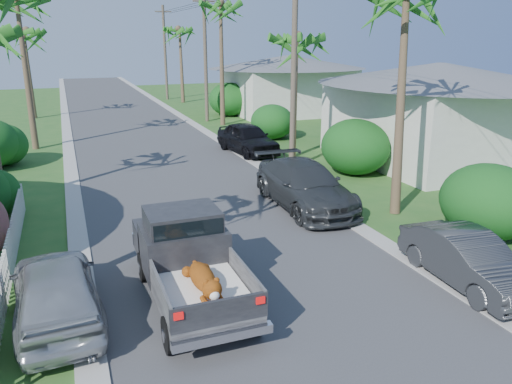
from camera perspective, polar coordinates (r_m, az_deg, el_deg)
name	(u,v)px	position (r m, az deg, el deg)	size (l,w,h in m)	color
ground	(310,337)	(10.83, 6.16, -16.13)	(120.00, 120.00, 0.00)	#295921
road	(137,133)	(33.80, -13.44, 6.62)	(8.00, 100.00, 0.02)	#38383A
curb_left	(67,137)	(33.52, -20.77, 5.92)	(0.60, 100.00, 0.06)	#A5A39E
curb_right	(201,128)	(34.60, -6.34, 7.25)	(0.60, 100.00, 0.06)	#A5A39E
pickup_truck	(186,255)	(12.04, -7.96, -7.11)	(1.98, 5.12, 2.06)	black
parked_car_rn	(468,260)	(13.56, 23.03, -7.15)	(1.39, 4.00, 1.32)	#2E3033
parked_car_rm	(305,186)	(18.20, 5.57, 0.74)	(2.25, 5.54, 1.61)	#2F3234
parked_car_rf	(248,139)	(26.80, -0.97, 6.13)	(1.88, 4.67, 1.59)	black
parked_car_ln	(56,290)	(11.74, -21.91, -10.36)	(1.76, 4.37, 1.49)	#A0A2A6
palm_l_d	(23,31)	(42.07, -25.05, 16.34)	(4.40, 4.40, 7.70)	brown
palm_r_b	(296,38)	(25.43, 4.55, 17.17)	(4.40, 4.40, 7.20)	brown
palm_r_c	(221,4)	(35.64, -4.08, 20.64)	(4.40, 4.40, 9.40)	brown
palm_r_d	(180,29)	(49.20, -8.71, 17.92)	(4.40, 4.40, 8.00)	brown
shrub_r_a	(489,201)	(16.86, 25.07, -0.96)	(2.80, 3.08, 2.30)	#134519
shrub_r_b	(355,147)	(22.98, 11.28, 5.09)	(3.00, 3.30, 2.50)	#134519
shrub_r_c	(272,122)	(30.76, 1.85, 8.04)	(2.60, 2.86, 2.10)	#134519
shrub_r_d	(229,99)	(40.20, -3.07, 10.53)	(3.20, 3.52, 2.60)	#134519
picket_fence	(10,255)	(14.66, -26.30, -6.44)	(0.10, 11.00, 1.00)	white
house_right_near	(436,116)	(26.67, 19.88, 8.17)	(8.00, 9.00, 4.80)	silver
house_right_far	(287,87)	(41.91, 3.57, 11.92)	(9.00, 8.00, 4.60)	silver
utility_pole_b	(294,69)	(23.24, 4.34, 13.85)	(1.60, 0.26, 9.00)	brown
utility_pole_c	(205,57)	(37.35, -5.80, 15.05)	(1.60, 0.26, 9.00)	brown
utility_pole_d	(165,52)	(51.96, -10.35, 15.44)	(1.60, 0.26, 9.00)	brown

